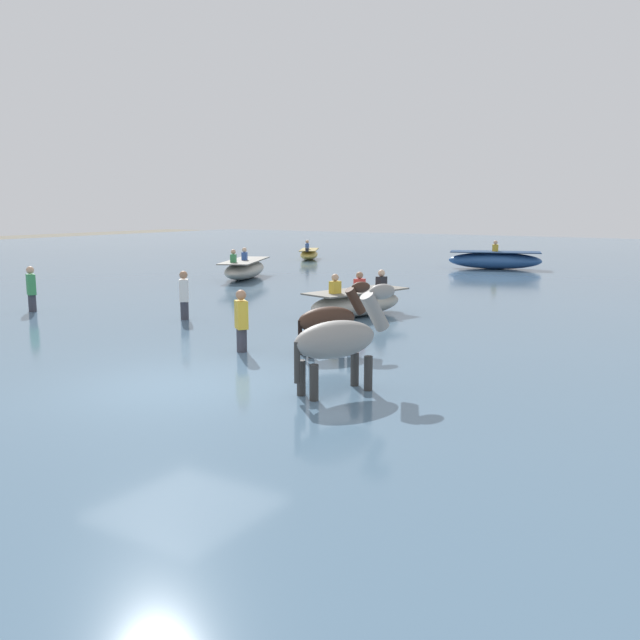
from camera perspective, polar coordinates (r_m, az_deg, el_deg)
The scene contains 11 objects.
ground_plane at distance 11.20m, azimuth -11.19°, elevation -7.37°, with size 120.00×120.00×0.00m, color #666051.
water_surface at distance 19.44m, azimuth 9.57°, elevation 0.49°, with size 90.00×90.00×0.43m, color slate.
horse_lead_dark_bay at distance 13.00m, azimuth 0.84°, elevation -0.13°, with size 0.97×1.57×1.76m.
horse_trailing_grey at distance 10.27m, azimuth 1.63°, elevation -1.85°, with size 1.04×1.82×2.02m.
boat_mid_outer at distance 26.64m, azimuth -6.26°, elevation 4.21°, with size 2.76×4.10×1.18m.
boat_distant_east at distance 35.86m, azimuth -0.92°, elevation 5.48°, with size 2.08×2.79×1.00m.
boat_near_port at distance 31.41m, azimuth 14.28°, elevation 4.83°, with size 4.22×2.53×1.25m.
boat_near_starboard at distance 17.51m, azimuth 3.05°, elevation 1.46°, with size 1.84×3.16×1.13m.
person_spectator_far at distance 19.70m, azimuth -22.76°, elevation 1.92°, with size 0.38×0.32×1.63m.
person_onlooker_right at distance 13.25m, azimuth -6.51°, elevation -0.76°, with size 0.38×0.35×1.63m.
person_wading_close at distance 17.22m, azimuth -11.18°, elevation 1.49°, with size 0.36×0.37×1.63m.
Camera 1 is at (7.48, -7.69, 3.22)m, focal length 38.63 mm.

